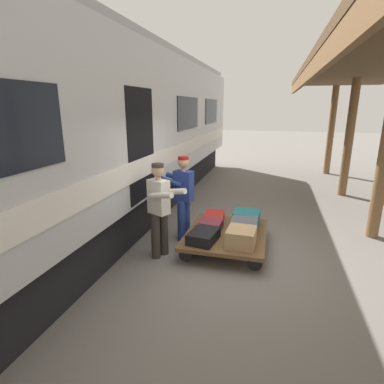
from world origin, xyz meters
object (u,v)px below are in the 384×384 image
at_px(suitcase_tan_vintage, 241,237).
at_px(suitcase_burgundy_valise, 209,226).
at_px(suitcase_black_hardshell, 204,236).
at_px(suitcase_slate_roller, 244,227).
at_px(train_car, 69,137).
at_px(porter_in_overalls, 183,195).
at_px(luggage_cart, 226,234).
at_px(suitcase_teal_softside, 247,218).
at_px(porter_by_door, 160,208).
at_px(suitcase_red_plastic, 214,217).

relative_size(suitcase_tan_vintage, suitcase_burgundy_valise, 0.98).
bearing_deg(suitcase_burgundy_valise, suitcase_tan_vintage, 142.87).
bearing_deg(suitcase_black_hardshell, suitcase_slate_roller, -142.87).
relative_size(suitcase_slate_roller, suitcase_black_hardshell, 0.77).
relative_size(suitcase_tan_vintage, suitcase_slate_roller, 1.09).
distance_m(suitcase_tan_vintage, suitcase_black_hardshell, 0.67).
height_order(train_car, porter_in_overalls, train_car).
relative_size(suitcase_burgundy_valise, porter_in_overalls, 0.31).
xyz_separation_m(luggage_cart, suitcase_teal_softside, (-0.33, -0.50, 0.19)).
distance_m(suitcase_teal_softside, porter_by_door, 1.89).
relative_size(luggage_cart, suitcase_teal_softside, 3.58).
bearing_deg(train_car, suitcase_teal_softside, -166.46).
relative_size(suitcase_teal_softside, suitcase_black_hardshell, 0.82).
distance_m(porter_in_overalls, porter_by_door, 0.87).
xyz_separation_m(suitcase_burgundy_valise, porter_by_door, (0.76, 0.66, 0.52)).
bearing_deg(suitcase_slate_roller, porter_by_door, 24.73).
height_order(suitcase_slate_roller, suitcase_red_plastic, suitcase_slate_roller).
relative_size(suitcase_tan_vintage, suitcase_black_hardshell, 0.84).
distance_m(suitcase_tan_vintage, suitcase_slate_roller, 0.50).
height_order(suitcase_slate_roller, suitcase_teal_softside, suitcase_slate_roller).
xyz_separation_m(luggage_cart, porter_in_overalls, (0.93, -0.20, 0.65)).
bearing_deg(suitcase_black_hardshell, suitcase_teal_softside, -123.44).
bearing_deg(suitcase_red_plastic, porter_in_overalls, 27.01).
distance_m(train_car, porter_in_overalls, 2.45).
bearing_deg(train_car, suitcase_red_plastic, -163.29).
height_order(suitcase_slate_roller, porter_in_overalls, porter_in_overalls).
distance_m(suitcase_teal_softside, suitcase_red_plastic, 0.67).
height_order(train_car, suitcase_black_hardshell, train_car).
distance_m(suitcase_burgundy_valise, suitcase_black_hardshell, 0.50).
bearing_deg(suitcase_slate_roller, suitcase_red_plastic, -37.13).
distance_m(suitcase_black_hardshell, porter_in_overalls, 1.05).
distance_m(train_car, porter_by_door, 2.28).
bearing_deg(suitcase_tan_vintage, porter_by_door, 6.04).
xyz_separation_m(suitcase_tan_vintage, suitcase_slate_roller, (0.00, -0.50, -0.00)).
distance_m(train_car, suitcase_slate_roller, 3.74).
xyz_separation_m(suitcase_black_hardshell, porter_in_overalls, (0.59, -0.71, 0.51)).
xyz_separation_m(train_car, suitcase_slate_roller, (-3.37, -0.31, -1.60)).
bearing_deg(suitcase_teal_softside, suitcase_tan_vintage, 90.00).
height_order(suitcase_tan_vintage, suitcase_burgundy_valise, suitcase_tan_vintage).
bearing_deg(train_car, suitcase_tan_vintage, 176.65).
relative_size(suitcase_teal_softside, suitcase_red_plastic, 0.86).
bearing_deg(suitcase_red_plastic, train_car, 16.71).
relative_size(suitcase_black_hardshell, suitcase_red_plastic, 1.05).
height_order(suitcase_teal_softside, suitcase_red_plastic, suitcase_teal_softside).
bearing_deg(luggage_cart, suitcase_burgundy_valise, -0.00).
relative_size(suitcase_burgundy_valise, suitcase_teal_softside, 1.04).
height_order(suitcase_red_plastic, porter_by_door, porter_by_door).
bearing_deg(suitcase_burgundy_valise, porter_by_door, 40.90).
height_order(suitcase_black_hardshell, suitcase_red_plastic, suitcase_black_hardshell).
distance_m(suitcase_burgundy_valise, porter_by_door, 1.13).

